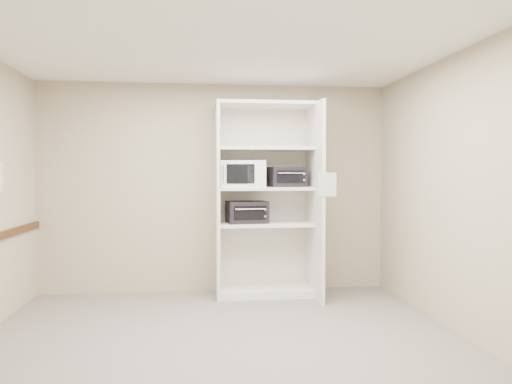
{
  "coord_description": "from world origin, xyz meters",
  "views": [
    {
      "loc": [
        -0.22,
        -4.53,
        1.52
      ],
      "look_at": [
        0.46,
        1.36,
        1.32
      ],
      "focal_mm": 35.0,
      "sensor_mm": 36.0,
      "label": 1
    }
  ],
  "objects": [
    {
      "name": "floor",
      "position": [
        0.0,
        0.0,
        0.0
      ],
      "size": [
        4.5,
        4.0,
        0.01
      ],
      "primitive_type": "cube",
      "color": "#6B645D",
      "rests_on": "ground"
    },
    {
      "name": "paper_sign",
      "position": [
        1.26,
        1.07,
        1.41
      ],
      "size": [
        0.21,
        0.02,
        0.27
      ],
      "primitive_type": "cube",
      "rotation": [
        0.0,
        0.0,
        0.07
      ],
      "color": "white",
      "rests_on": "shelving_unit"
    },
    {
      "name": "ceiling",
      "position": [
        0.0,
        0.0,
        2.7
      ],
      "size": [
        4.5,
        4.0,
        0.01
      ],
      "primitive_type": "cube",
      "color": "white"
    },
    {
      "name": "shelving_unit",
      "position": [
        0.67,
        1.7,
        1.13
      ],
      "size": [
        1.24,
        0.92,
        2.42
      ],
      "color": "white",
      "rests_on": "floor"
    },
    {
      "name": "microwave",
      "position": [
        0.35,
        1.67,
        1.53
      ],
      "size": [
        0.59,
        0.48,
        0.33
      ],
      "primitive_type": "cube",
      "rotation": [
        0.0,
        0.0,
        -0.12
      ],
      "color": "white",
      "rests_on": "shelving_unit"
    },
    {
      "name": "wall_front",
      "position": [
        0.0,
        -2.0,
        1.35
      ],
      "size": [
        4.5,
        0.02,
        2.7
      ],
      "primitive_type": "cube",
      "color": "tan",
      "rests_on": "ground"
    },
    {
      "name": "wall_back",
      "position": [
        0.0,
        2.0,
        1.35
      ],
      "size": [
        4.5,
        0.02,
        2.7
      ],
      "primitive_type": "cube",
      "color": "tan",
      "rests_on": "ground"
    },
    {
      "name": "toaster_oven_upper",
      "position": [
        0.9,
        1.7,
        1.5
      ],
      "size": [
        0.47,
        0.38,
        0.25
      ],
      "primitive_type": "cube",
      "rotation": [
        0.0,
        0.0,
        0.11
      ],
      "color": "black",
      "rests_on": "shelving_unit"
    },
    {
      "name": "toaster_oven_lower",
      "position": [
        0.39,
        1.68,
        1.06
      ],
      "size": [
        0.53,
        0.42,
        0.27
      ],
      "primitive_type": "cube",
      "rotation": [
        0.0,
        0.0,
        0.11
      ],
      "color": "black",
      "rests_on": "shelving_unit"
    },
    {
      "name": "wall_right",
      "position": [
        2.25,
        0.0,
        1.35
      ],
      "size": [
        0.02,
        4.0,
        2.7
      ],
      "primitive_type": "cube",
      "color": "tan",
      "rests_on": "ground"
    }
  ]
}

